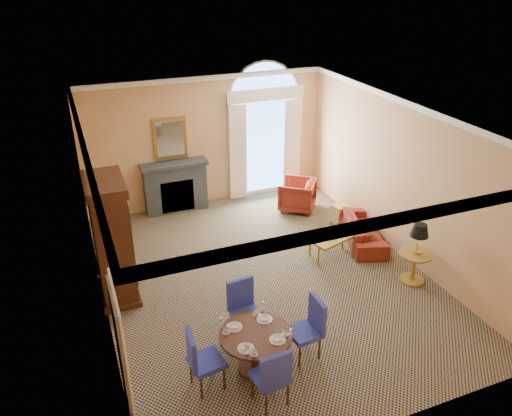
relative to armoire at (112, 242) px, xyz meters
name	(u,v)px	position (x,y,z in m)	size (l,w,h in m)	color
ground	(265,278)	(2.72, -0.56, -1.11)	(7.50, 7.50, 0.00)	#14153F
room_envelope	(251,146)	(2.69, 0.10, 1.40)	(6.04, 7.52, 3.45)	tan
armoire	(112,242)	(0.00, 0.00, 0.00)	(0.66, 1.17, 2.30)	#33190B
dining_table	(256,343)	(1.65, -2.73, -0.59)	(1.09, 1.09, 0.88)	#33190B
dining_chair_north	(242,306)	(1.74, -1.93, -0.52)	(0.57, 0.57, 1.03)	navy
dining_chair_south	(273,375)	(1.60, -3.48, -0.52)	(0.53, 0.53, 1.03)	navy
dining_chair_east	(310,324)	(2.55, -2.74, -0.52)	(0.50, 0.50, 1.03)	navy
dining_chair_west	(200,357)	(0.78, -2.79, -0.52)	(0.52, 0.52, 1.03)	navy
sofa	(363,230)	(5.27, -0.02, -0.85)	(1.80, 0.70, 0.52)	maroon
armchair	(297,195)	(4.60, 1.93, -0.73)	(0.82, 0.84, 0.77)	maroon
coffee_table	(332,238)	(4.29, -0.34, -0.67)	(1.05, 0.77, 0.79)	olive
side_table	(417,247)	(5.32, -1.69, -0.35)	(0.63, 0.63, 1.22)	olive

